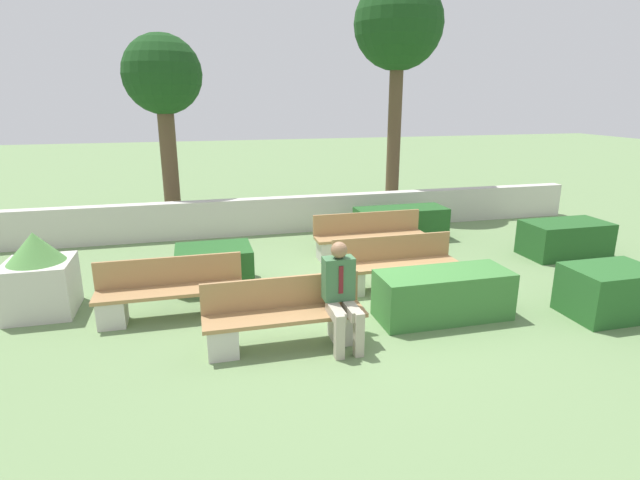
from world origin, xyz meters
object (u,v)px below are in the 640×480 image
tree_leftmost (163,81)px  tree_center_left (398,29)px  bench_right_side (370,240)px  person_seated_man (341,291)px  planter_corner_left (39,276)px  bench_left_side (171,296)px  bench_back (396,269)px  bench_front (285,321)px

tree_leftmost → tree_center_left: (5.75, 0.09, 1.28)m
bench_right_side → person_seated_man: person_seated_man is taller
tree_leftmost → person_seated_man: bearing=-72.8°
bench_right_side → person_seated_man: (-1.58, -3.31, 0.38)m
planter_corner_left → tree_center_left: tree_center_left is taller
bench_left_side → bench_right_side: bearing=25.5°
bench_left_side → bench_back: 3.48m
bench_back → bench_right_side: bearing=85.9°
bench_front → planter_corner_left: 3.66m
bench_left_side → person_seated_man: 2.48m
planter_corner_left → tree_center_left: size_ratio=0.20×
planter_corner_left → tree_center_left: bearing=34.8°
bench_right_side → tree_center_left: tree_center_left is taller
planter_corner_left → tree_leftmost: (1.67, 5.07, 2.78)m
planter_corner_left → tree_leftmost: size_ratio=0.27×
bench_left_side → person_seated_man: person_seated_man is taller
bench_back → tree_leftmost: (-3.58, 5.41, 3.01)m
bench_back → planter_corner_left: bearing=178.0°
bench_right_side → bench_back: bearing=-88.7°
bench_back → bench_front: bearing=-143.2°
bench_front → tree_leftmost: size_ratio=0.46×
bench_left_side → planter_corner_left: planter_corner_left is taller
bench_right_side → planter_corner_left: size_ratio=1.82×
bench_right_side → person_seated_man: bearing=-108.4°
bench_front → bench_left_side: bearing=139.4°
tree_leftmost → tree_center_left: tree_center_left is taller
bench_back → tree_leftmost: size_ratio=0.46×
bench_front → tree_leftmost: (-1.49, 6.88, 3.02)m
tree_leftmost → bench_back: bearing=-56.5°
bench_back → planter_corner_left: planter_corner_left is taller
bench_left_side → bench_right_side: 4.15m
bench_left_side → planter_corner_left: size_ratio=1.68×
bench_front → tree_center_left: (4.25, 6.96, 4.29)m
bench_front → bench_left_side: 1.82m
bench_back → tree_center_left: size_ratio=0.35×
bench_front → tree_center_left: bearing=58.6°
person_seated_man → tree_leftmost: size_ratio=0.30×
bench_back → person_seated_man: (-1.41, -1.61, 0.39)m
planter_corner_left → tree_leftmost: 6.02m
bench_front → bench_back: bearing=35.1°
bench_front → person_seated_man: bearing=-11.8°
bench_right_side → bench_back: size_ratio=1.07×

